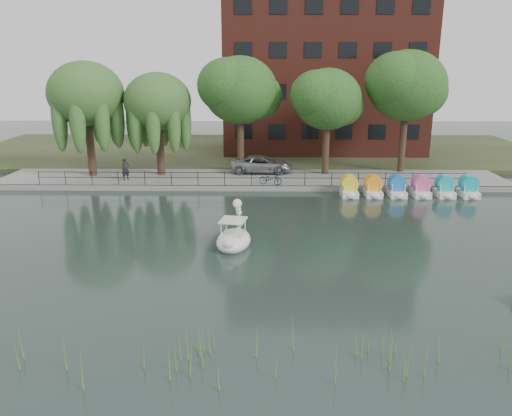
{
  "coord_description": "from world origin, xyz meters",
  "views": [
    {
      "loc": [
        0.93,
        -23.11,
        9.19
      ],
      "look_at": [
        0.5,
        4.0,
        1.3
      ],
      "focal_mm": 35.0,
      "sensor_mm": 36.0,
      "label": 1
    }
  ],
  "objects_px": {
    "minivan": "(262,163)",
    "bicycle": "(271,178)",
    "pedestrian": "(126,168)",
    "swan_boat": "(234,237)"
  },
  "relations": [
    {
      "from": "pedestrian",
      "to": "swan_boat",
      "type": "relative_size",
      "value": 0.66
    },
    {
      "from": "pedestrian",
      "to": "bicycle",
      "type": "bearing_deg",
      "value": -42.62
    },
    {
      "from": "minivan",
      "to": "pedestrian",
      "type": "height_order",
      "value": "pedestrian"
    },
    {
      "from": "minivan",
      "to": "pedestrian",
      "type": "distance_m",
      "value": 10.99
    },
    {
      "from": "minivan",
      "to": "pedestrian",
      "type": "xyz_separation_m",
      "value": [
        -10.59,
        -2.92,
        0.17
      ]
    },
    {
      "from": "bicycle",
      "to": "swan_boat",
      "type": "relative_size",
      "value": 0.57
    },
    {
      "from": "bicycle",
      "to": "pedestrian",
      "type": "distance_m",
      "value": 11.36
    },
    {
      "from": "pedestrian",
      "to": "swan_boat",
      "type": "distance_m",
      "value": 16.31
    },
    {
      "from": "minivan",
      "to": "bicycle",
      "type": "height_order",
      "value": "minivan"
    },
    {
      "from": "minivan",
      "to": "pedestrian",
      "type": "relative_size",
      "value": 2.96
    }
  ]
}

